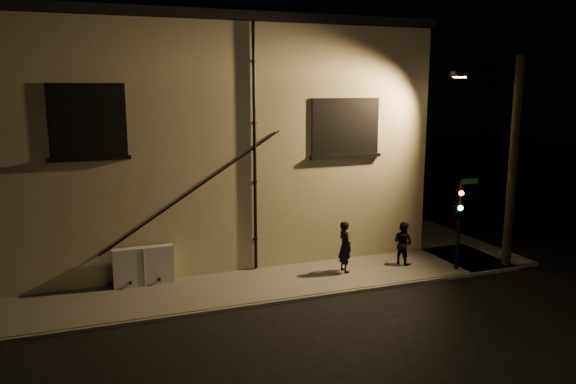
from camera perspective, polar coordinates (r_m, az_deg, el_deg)
name	(u,v)px	position (r m, az deg, el deg)	size (l,w,h in m)	color
ground	(339,294)	(17.91, 5.19, -10.31)	(90.00, 90.00, 0.00)	black
sidewalk	(318,251)	(22.15, 3.11, -5.96)	(21.00, 16.00, 0.12)	#5A5851
building	(186,134)	(24.48, -10.35, 5.85)	(16.20, 12.23, 8.80)	tan
utility_cabinet	(143,266)	(18.68, -14.47, -7.29)	(1.90, 0.32, 1.25)	#B8B7AF
pedestrian_a	(345,247)	(19.37, 5.80, -5.53)	(0.65, 0.43, 1.78)	black
pedestrian_b	(403,243)	(20.58, 11.59, -5.08)	(0.75, 0.58, 1.53)	black
traffic_signal	(457,211)	(19.91, 16.78, -1.82)	(1.32, 1.87, 3.17)	black
streetlamp_pole	(510,159)	(20.96, 21.64, 3.17)	(2.03, 1.39, 7.44)	black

